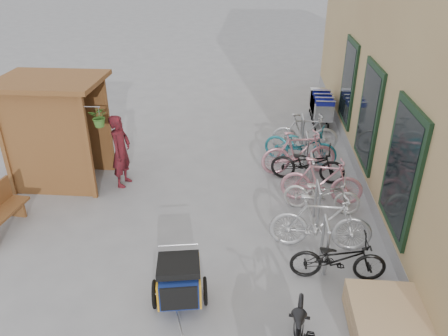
# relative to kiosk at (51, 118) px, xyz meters

# --- Properties ---
(ground) EXTENTS (80.00, 80.00, 0.00)m
(ground) POSITION_rel_kiosk_xyz_m (3.28, -2.47, -1.55)
(ground) COLOR gray
(kiosk) EXTENTS (2.49, 1.65, 2.40)m
(kiosk) POSITION_rel_kiosk_xyz_m (0.00, 0.00, 0.00)
(kiosk) COLOR brown
(kiosk) RESTS_ON ground
(bike_rack) EXTENTS (0.05, 5.35, 0.86)m
(bike_rack) POSITION_rel_kiosk_xyz_m (5.58, -0.07, -1.04)
(bike_rack) COLOR #A5A8AD
(bike_rack) RESTS_ON ground
(pallet_stack) EXTENTS (1.00, 1.20, 0.40)m
(pallet_stack) POSITION_rel_kiosk_xyz_m (6.28, -3.87, -1.34)
(pallet_stack) COLOR tan
(pallet_stack) RESTS_ON ground
(shopping_carts) EXTENTS (0.55, 1.84, 0.98)m
(shopping_carts) POSITION_rel_kiosk_xyz_m (6.28, 4.24, -0.98)
(shopping_carts) COLOR silver
(shopping_carts) RESTS_ON ground
(child_trailer) EXTENTS (0.88, 1.41, 0.81)m
(child_trailer) POSITION_rel_kiosk_xyz_m (3.32, -3.54, -1.10)
(child_trailer) COLOR navy
(child_trailer) RESTS_ON ground
(person_kiosk) EXTENTS (0.49, 0.66, 1.65)m
(person_kiosk) POSITION_rel_kiosk_xyz_m (1.44, -0.00, -0.73)
(person_kiosk) COLOR maroon
(person_kiosk) RESTS_ON ground
(bike_0) EXTENTS (1.53, 0.53, 0.80)m
(bike_0) POSITION_rel_kiosk_xyz_m (5.75, -2.79, -1.15)
(bike_0) COLOR black
(bike_0) RESTS_ON ground
(bike_1) EXTENTS (1.81, 0.61, 1.07)m
(bike_1) POSITION_rel_kiosk_xyz_m (5.55, -2.01, -1.02)
(bike_1) COLOR #BABBBF
(bike_1) RESTS_ON ground
(bike_2) EXTENTS (1.59, 0.80, 0.80)m
(bike_2) POSITION_rel_kiosk_xyz_m (5.74, -0.76, -1.15)
(bike_2) COLOR silver
(bike_2) RESTS_ON ground
(bike_3) EXTENTS (1.73, 0.67, 1.01)m
(bike_3) POSITION_rel_kiosk_xyz_m (5.76, -0.43, -1.05)
(bike_3) COLOR pink
(bike_3) RESTS_ON ground
(bike_4) EXTENTS (1.73, 0.84, 0.87)m
(bike_4) POSITION_rel_kiosk_xyz_m (5.56, 0.49, -1.12)
(bike_4) COLOR black
(bike_4) RESTS_ON ground
(bike_5) EXTENTS (1.83, 0.83, 1.06)m
(bike_5) POSITION_rel_kiosk_xyz_m (5.38, 0.84, -1.02)
(bike_5) COLOR pink
(bike_5) RESTS_ON ground
(bike_6) EXTENTS (1.91, 1.14, 0.95)m
(bike_6) POSITION_rel_kiosk_xyz_m (5.47, 1.44, -1.08)
(bike_6) COLOR #207483
(bike_6) RESTS_ON ground
(bike_7) EXTENTS (1.71, 0.50, 1.03)m
(bike_7) POSITION_rel_kiosk_xyz_m (5.62, 2.09, -1.04)
(bike_7) COLOR #BABBBF
(bike_7) RESTS_ON ground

